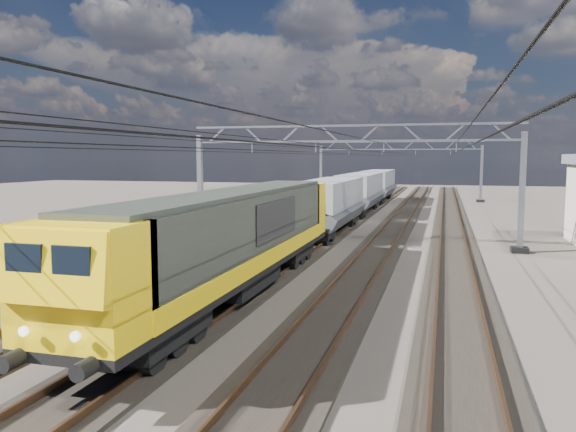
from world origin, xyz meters
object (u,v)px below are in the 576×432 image
(catenary_gantry_far, at_px, (398,168))
(locomotive, at_px, (235,236))
(catenary_gantry_mid, at_px, (349,180))
(hopper_wagon_third, at_px, (378,183))
(hopper_wagon_lead, at_px, (330,202))
(hopper_wagon_mid, at_px, (360,190))

(catenary_gantry_far, bearing_deg, locomotive, -92.32)
(catenary_gantry_mid, xyz_separation_m, hopper_wagon_third, (-2.00, 32.67, -1.67))
(hopper_wagon_third, bearing_deg, hopper_wagon_lead, -90.00)
(catenary_gantry_mid, xyz_separation_m, hopper_wagon_mid, (-2.00, 18.47, -1.67))
(hopper_wagon_mid, bearing_deg, hopper_wagon_lead, -90.00)
(catenary_gantry_far, distance_m, locomotive, 49.49)
(catenary_gantry_mid, bearing_deg, hopper_wagon_lead, 115.12)
(catenary_gantry_mid, bearing_deg, hopper_wagon_mid, 96.18)
(hopper_wagon_lead, bearing_deg, hopper_wagon_mid, 90.00)
(catenary_gantry_far, height_order, hopper_wagon_lead, catenary_gantry_far)
(locomotive, xyz_separation_m, hopper_wagon_mid, (-0.00, 31.90, -0.09))
(catenary_gantry_far, xyz_separation_m, hopper_wagon_mid, (-2.00, -17.53, -1.67))
(hopper_wagon_mid, height_order, hopper_wagon_third, same)
(locomotive, relative_size, hopper_wagon_lead, 1.62)
(hopper_wagon_lead, bearing_deg, catenary_gantry_mid, -64.88)
(hopper_wagon_mid, bearing_deg, catenary_gantry_mid, -83.82)
(catenary_gantry_mid, distance_m, locomotive, 13.67)
(catenary_gantry_far, bearing_deg, hopper_wagon_lead, -93.61)
(catenary_gantry_mid, xyz_separation_m, locomotive, (-2.00, -13.43, -1.58))
(catenary_gantry_mid, relative_size, hopper_wagon_third, 1.53)
(catenary_gantry_mid, bearing_deg, locomotive, -98.47)
(hopper_wagon_lead, relative_size, hopper_wagon_mid, 1.00)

